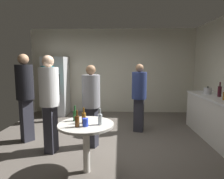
# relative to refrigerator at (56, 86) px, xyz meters

# --- Properties ---
(ground_plane) EXTENTS (5.20, 5.20, 0.10)m
(ground_plane) POSITION_rel_refrigerator_xyz_m (1.77, -2.20, -0.95)
(ground_plane) COLOR #5B544C
(wall_back) EXTENTS (5.32, 0.06, 2.70)m
(wall_back) POSITION_rel_refrigerator_xyz_m (1.77, 0.43, 0.45)
(wall_back) COLOR beige
(wall_back) RESTS_ON ground_plane
(refrigerator) EXTENTS (0.70, 0.68, 1.80)m
(refrigerator) POSITION_rel_refrigerator_xyz_m (0.00, 0.00, 0.00)
(refrigerator) COLOR silver
(refrigerator) RESTS_ON ground_plane
(kitchen_counter) EXTENTS (0.64, 2.12, 0.90)m
(kitchen_counter) POSITION_rel_refrigerator_xyz_m (4.05, -1.90, -0.45)
(kitchen_counter) COLOR beige
(kitchen_counter) RESTS_ON ground_plane
(kettle) EXTENTS (0.24, 0.17, 0.18)m
(kettle) POSITION_rel_refrigerator_xyz_m (4.01, -1.42, 0.07)
(kettle) COLOR #B2B2B7
(kettle) RESTS_ON kitchen_counter
(wine_bottle_on_counter) EXTENTS (0.08, 0.08, 0.31)m
(wine_bottle_on_counter) POSITION_rel_refrigerator_xyz_m (4.08, -1.80, 0.12)
(wine_bottle_on_counter) COLOR #3F141E
(wine_bottle_on_counter) RESTS_ON kitchen_counter
(foreground_table) EXTENTS (0.80, 0.80, 0.73)m
(foreground_table) POSITION_rel_refrigerator_xyz_m (1.50, -3.23, -0.27)
(foreground_table) COLOR beige
(foreground_table) RESTS_ON ground_plane
(beer_bottle_amber) EXTENTS (0.06, 0.06, 0.23)m
(beer_bottle_amber) POSITION_rel_refrigerator_xyz_m (1.47, -3.21, -0.08)
(beer_bottle_amber) COLOR #8C5919
(beer_bottle_amber) RESTS_ON foreground_table
(beer_bottle_brown) EXTENTS (0.06, 0.06, 0.23)m
(beer_bottle_brown) POSITION_rel_refrigerator_xyz_m (1.41, -3.38, -0.08)
(beer_bottle_brown) COLOR #593314
(beer_bottle_brown) RESTS_ON foreground_table
(beer_bottle_green) EXTENTS (0.06, 0.06, 0.23)m
(beer_bottle_green) POSITION_rel_refrigerator_xyz_m (1.31, -3.10, -0.08)
(beer_bottle_green) COLOR #26662D
(beer_bottle_green) RESTS_ON foreground_table
(beer_bottle_clear) EXTENTS (0.06, 0.06, 0.23)m
(beer_bottle_clear) POSITION_rel_refrigerator_xyz_m (1.71, -3.27, -0.08)
(beer_bottle_clear) COLOR silver
(beer_bottle_clear) RESTS_ON foreground_table
(plastic_cup_blue) EXTENTS (0.08, 0.08, 0.11)m
(plastic_cup_blue) POSITION_rel_refrigerator_xyz_m (1.51, -3.35, -0.11)
(plastic_cup_blue) COLOR blue
(plastic_cup_blue) RESTS_ON foreground_table
(person_in_gray_shirt) EXTENTS (0.44, 0.44, 1.57)m
(person_in_gray_shirt) POSITION_rel_refrigerator_xyz_m (1.44, -2.33, 0.01)
(person_in_gray_shirt) COLOR #2D2D38
(person_in_gray_shirt) RESTS_ON ground_plane
(person_in_black_shirt) EXTENTS (0.48, 0.48, 1.78)m
(person_in_black_shirt) POSITION_rel_refrigerator_xyz_m (0.08, -2.12, 0.15)
(person_in_black_shirt) COLOR #2D2D38
(person_in_black_shirt) RESTS_ON ground_plane
(person_in_navy_shirt) EXTENTS (0.42, 0.42, 1.59)m
(person_in_navy_shirt) POSITION_rel_refrigerator_xyz_m (2.43, -1.45, 0.02)
(person_in_navy_shirt) COLOR #2D2D38
(person_in_navy_shirt) RESTS_ON ground_plane
(person_in_teal_shirt) EXTENTS (0.43, 0.43, 1.74)m
(person_in_teal_shirt) POSITION_rel_refrigerator_xyz_m (0.04, -0.77, 0.12)
(person_in_teal_shirt) COLOR #2D2D38
(person_in_teal_shirt) RESTS_ON ground_plane
(person_in_white_shirt) EXTENTS (0.39, 0.39, 1.73)m
(person_in_white_shirt) POSITION_rel_refrigerator_xyz_m (0.75, -2.60, 0.11)
(person_in_white_shirt) COLOR #2D2D38
(person_in_white_shirt) RESTS_ON ground_plane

